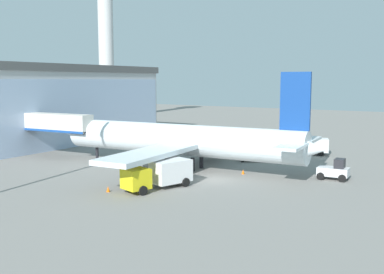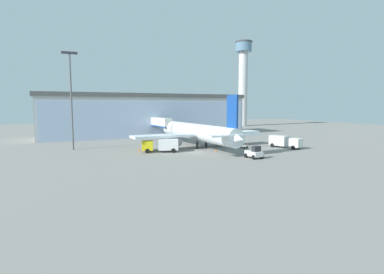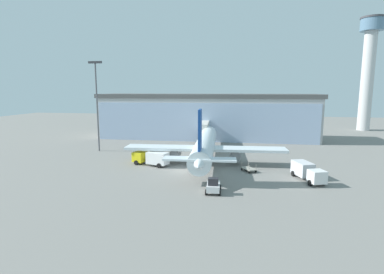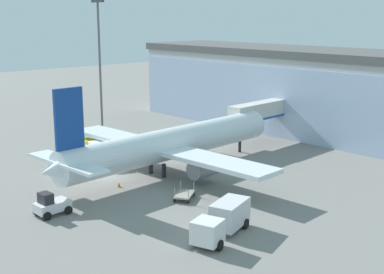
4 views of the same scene
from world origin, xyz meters
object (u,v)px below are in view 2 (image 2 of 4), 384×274
jet_bridge (159,123)px  catering_truck (162,145)px  fuel_truck (284,141)px  apron_light_mast (71,93)px  airplane (198,132)px  safety_cone_nose (216,150)px  pushback_tug (254,153)px  safety_cone_wingtip (139,150)px  control_tower (243,76)px  baggage_cart (241,146)px

jet_bridge → catering_truck: 25.66m
fuel_truck → apron_light_mast: bearing=-128.9°
airplane → safety_cone_nose: 8.37m
safety_cone_nose → catering_truck: bearing=159.5°
pushback_tug → safety_cone_wingtip: size_ratio=6.00×
safety_cone_nose → jet_bridge: bearing=97.2°
control_tower → airplane: 78.91m
fuel_truck → safety_cone_wingtip: bearing=-123.7°
fuel_truck → safety_cone_wingtip: 32.29m
jet_bridge → fuel_truck: bearing=-149.3°
apron_light_mast → airplane: bearing=-15.5°
airplane → safety_cone_wingtip: 13.97m
apron_light_mast → fuel_truck: bearing=-19.8°
jet_bridge → airplane: size_ratio=0.42×
fuel_truck → pushback_tug: fuel_truck is taller
pushback_tug → jet_bridge: bearing=6.2°
fuel_truck → pushback_tug: size_ratio=2.31×
airplane → pushback_tug: (3.48, -17.22, -2.44)m
airplane → safety_cone_nose: bearing=-178.9°
pushback_tug → safety_cone_nose: 9.91m
control_tower → catering_truck: bearing=-133.7°
pushback_tug → baggage_cart: bearing=-25.7°
airplane → baggage_cart: (8.51, -4.98, -2.91)m
apron_light_mast → baggage_cart: apron_light_mast is taller
control_tower → pushback_tug: (-45.97, -75.49, -22.08)m
apron_light_mast → safety_cone_wingtip: (12.71, -7.70, -11.90)m
jet_bridge → fuel_truck: jet_bridge is taller
baggage_cart → safety_cone_nose: (-7.79, -2.74, -0.23)m
airplane → safety_cone_wingtip: airplane is taller
baggage_cart → fuel_truck: bearing=34.5°
fuel_truck → safety_cone_wingtip: size_ratio=13.85×
baggage_cart → catering_truck: bearing=-128.0°
baggage_cart → safety_cone_nose: size_ratio=5.85×
airplane → fuel_truck: (17.63, -8.53, -1.95)m
airplane → baggage_cart: airplane is taller
fuel_truck → safety_cone_nose: 16.97m
safety_cone_wingtip → apron_light_mast: bearing=148.8°
pushback_tug → catering_truck: bearing=41.3°
apron_light_mast → control_tower: bearing=33.9°
airplane → fuel_truck: size_ratio=4.60×
control_tower → safety_cone_nose: 85.14m
jet_bridge → catering_truck: (-6.91, -24.51, -3.19)m
airplane → control_tower: bearing=-44.5°
fuel_truck → safety_cone_nose: bearing=-111.9°
control_tower → jet_bridge: bearing=-144.4°
safety_cone_nose → pushback_tug: bearing=-73.7°
jet_bridge → safety_cone_nose: bearing=-177.1°
airplane → pushback_tug: 17.74m
fuel_truck → jet_bridge: bearing=-164.1°
catering_truck → pushback_tug: bearing=151.1°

